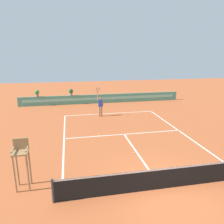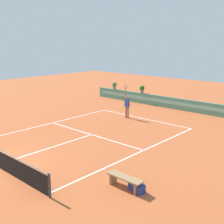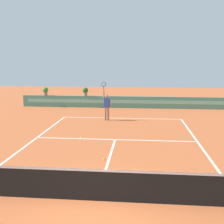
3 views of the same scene
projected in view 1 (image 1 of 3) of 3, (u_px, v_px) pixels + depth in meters
The scene contains 10 objects.
ground_plane at pixel (126, 136), 14.74m from camera, with size 60.00×60.00×0.00m, color #B2562D.
court_lines at pixel (123, 133), 15.42m from camera, with size 8.32×11.94×0.01m.
net at pixel (163, 178), 8.93m from camera, with size 8.92×0.10×1.00m.
back_wall_barrier at pixel (102, 99), 24.44m from camera, with size 18.00×0.21×1.00m.
umpire_chair at pixel (21, 158), 8.84m from camera, with size 0.60×0.60×2.14m.
tennis_player at pixel (100, 105), 19.16m from camera, with size 0.62×0.23×2.58m.
tennis_ball_near_baseline at pixel (134, 153), 12.21m from camera, with size 0.07×0.07×0.07m, color #CCE033.
tennis_ball_mid_court at pixel (99, 135), 14.85m from camera, with size 0.07×0.07×0.07m, color #CCE033.
potted_plant_far_left at pixel (37, 93), 22.88m from camera, with size 0.48×0.48×0.72m.
potted_plant_left at pixel (71, 92), 23.55m from camera, with size 0.48×0.48×0.72m.
Camera 1 is at (-3.61, -7.33, 5.50)m, focal length 34.71 mm.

